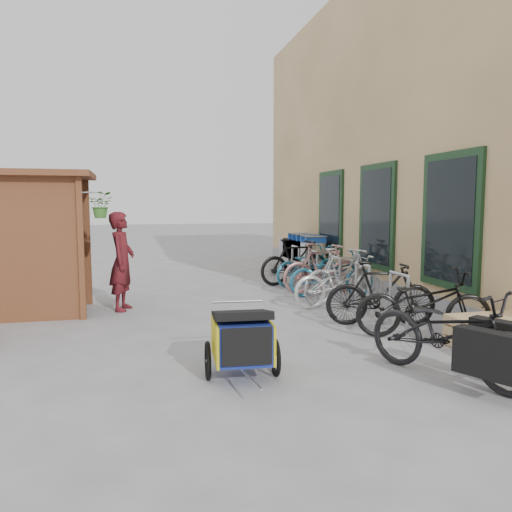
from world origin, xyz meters
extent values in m
plane|color=#97979A|center=(0.00, 0.00, 0.00)|extent=(80.00, 80.00, 0.00)
cube|color=#D8B27C|center=(6.50, 4.50, 3.50)|extent=(6.00, 13.00, 7.00)
cube|color=#97979A|center=(3.58, 4.50, 0.15)|extent=(0.18, 13.00, 0.30)
cube|color=#16321A|center=(3.47, 0.50, 1.60)|extent=(0.06, 1.50, 2.20)
cube|color=black|center=(3.44, 0.50, 1.60)|extent=(0.02, 1.25, 1.95)
cube|color=#16321A|center=(3.47, 3.00, 1.60)|extent=(0.06, 1.50, 2.20)
cube|color=black|center=(3.44, 3.00, 1.60)|extent=(0.02, 1.25, 1.95)
cube|color=#16321A|center=(3.47, 5.50, 1.60)|extent=(0.06, 1.50, 2.20)
cube|color=black|center=(3.44, 5.50, 1.60)|extent=(0.02, 1.25, 1.95)
cube|color=brown|center=(-2.30, 1.85, 1.15)|extent=(0.09, 0.09, 2.30)
cube|color=brown|center=(-2.30, 3.15, 1.15)|extent=(0.09, 0.09, 2.30)
cube|color=brown|center=(-3.20, 1.88, 1.15)|extent=(1.80, 0.05, 2.30)
cube|color=brown|center=(-3.20, 3.12, 1.15)|extent=(1.80, 0.05, 2.30)
cube|color=brown|center=(-3.20, 2.50, 2.35)|extent=(2.15, 1.65, 0.10)
cube|color=brown|center=(-3.40, 2.50, 0.90)|extent=(1.30, 1.15, 0.04)
cube|color=brown|center=(-3.40, 2.50, 1.50)|extent=(1.30, 1.15, 0.04)
cylinder|color=#A5A8AD|center=(-2.12, 1.85, 2.05)|extent=(0.36, 0.02, 0.02)
imported|color=#356D26|center=(-1.97, 1.85, 1.85)|extent=(0.38, 0.33, 0.42)
cylinder|color=#A5A8AD|center=(2.30, -0.25, 0.42)|extent=(0.05, 0.05, 0.84)
cylinder|color=#A5A8AD|center=(2.30, 0.25, 0.42)|extent=(0.05, 0.05, 0.84)
cylinder|color=#A5A8AD|center=(2.30, 0.00, 0.84)|extent=(0.05, 0.50, 0.05)
cylinder|color=#A5A8AD|center=(2.30, 0.95, 0.42)|extent=(0.05, 0.05, 0.84)
cylinder|color=#A5A8AD|center=(2.30, 1.45, 0.42)|extent=(0.05, 0.05, 0.84)
cylinder|color=#A5A8AD|center=(2.30, 1.20, 0.84)|extent=(0.05, 0.50, 0.05)
cylinder|color=#A5A8AD|center=(2.30, 2.15, 0.42)|extent=(0.05, 0.05, 0.84)
cylinder|color=#A5A8AD|center=(2.30, 2.65, 0.42)|extent=(0.05, 0.05, 0.84)
cylinder|color=#A5A8AD|center=(2.30, 2.40, 0.84)|extent=(0.05, 0.50, 0.05)
cylinder|color=#A5A8AD|center=(2.30, 3.35, 0.42)|extent=(0.05, 0.05, 0.84)
cylinder|color=#A5A8AD|center=(2.30, 3.85, 0.42)|extent=(0.05, 0.05, 0.84)
cylinder|color=#A5A8AD|center=(2.30, 3.60, 0.84)|extent=(0.05, 0.50, 0.05)
cylinder|color=#A5A8AD|center=(2.30, 4.55, 0.42)|extent=(0.05, 0.05, 0.84)
cylinder|color=#A5A8AD|center=(2.30, 5.05, 0.42)|extent=(0.05, 0.05, 0.84)
cylinder|color=#A5A8AD|center=(2.30, 4.80, 0.84)|extent=(0.05, 0.50, 0.05)
cube|color=tan|center=(3.00, -1.40, 0.07)|extent=(1.00, 1.20, 0.12)
cube|color=tan|center=(3.00, -1.40, 0.21)|extent=(1.00, 1.20, 0.12)
cube|color=tan|center=(3.00, -1.40, 0.35)|extent=(1.00, 1.20, 0.12)
cube|color=silver|center=(3.00, 5.74, 0.61)|extent=(0.56, 0.87, 0.53)
cube|color=blue|center=(3.00, 5.30, 0.97)|extent=(0.56, 0.04, 0.18)
cylinder|color=silver|center=(3.00, 5.27, 1.04)|extent=(0.59, 0.04, 0.04)
cylinder|color=black|center=(2.78, 5.38, 0.06)|extent=(0.04, 0.12, 0.12)
cube|color=silver|center=(3.00, 6.09, 0.61)|extent=(0.56, 0.87, 0.53)
cube|color=blue|center=(3.00, 5.66, 0.97)|extent=(0.56, 0.04, 0.18)
cylinder|color=silver|center=(3.00, 5.62, 1.04)|extent=(0.59, 0.04, 0.04)
cylinder|color=black|center=(2.78, 5.74, 0.06)|extent=(0.04, 0.12, 0.12)
cube|color=silver|center=(3.00, 6.45, 0.61)|extent=(0.56, 0.87, 0.53)
cube|color=blue|center=(3.00, 6.01, 0.97)|extent=(0.56, 0.04, 0.18)
cylinder|color=silver|center=(3.00, 5.98, 1.04)|extent=(0.59, 0.04, 0.04)
cylinder|color=black|center=(2.78, 6.09, 0.06)|extent=(0.04, 0.12, 0.12)
cube|color=silver|center=(3.00, 6.81, 0.61)|extent=(0.56, 0.87, 0.53)
cube|color=blue|center=(3.00, 6.37, 0.97)|extent=(0.56, 0.04, 0.18)
cylinder|color=silver|center=(3.00, 6.34, 1.04)|extent=(0.59, 0.04, 0.04)
cylinder|color=black|center=(2.78, 6.45, 0.06)|extent=(0.04, 0.12, 0.12)
cube|color=silver|center=(3.00, 7.16, 0.61)|extent=(0.56, 0.87, 0.53)
cube|color=blue|center=(3.00, 6.73, 0.97)|extent=(0.56, 0.04, 0.18)
cylinder|color=silver|center=(3.00, 6.70, 1.04)|extent=(0.59, 0.04, 0.04)
cylinder|color=black|center=(2.78, 6.81, 0.06)|extent=(0.04, 0.12, 0.12)
cube|color=navy|center=(-0.38, -1.40, 0.41)|extent=(0.60, 0.76, 0.42)
cube|color=gold|center=(-0.66, -1.37, 0.41)|extent=(0.08, 0.72, 0.42)
cube|color=gold|center=(-0.09, -1.42, 0.41)|extent=(0.08, 0.72, 0.42)
cube|color=black|center=(-0.40, -1.78, 0.44)|extent=(0.51, 0.07, 0.39)
cube|color=black|center=(-0.37, -1.35, 0.67)|extent=(0.65, 0.74, 0.21)
torus|color=black|center=(-0.74, -1.37, 0.19)|extent=(0.08, 0.42, 0.42)
torus|color=black|center=(-0.01, -1.43, 0.19)|extent=(0.08, 0.42, 0.42)
cylinder|color=#B7B7BC|center=(-0.42, -2.01, 0.19)|extent=(0.07, 0.62, 0.03)
cylinder|color=#B7B7BC|center=(-0.34, -1.00, 0.75)|extent=(0.58, 0.07, 0.03)
imported|color=black|center=(1.74, -2.01, 0.50)|extent=(1.43, 2.01, 1.01)
cube|color=black|center=(1.75, -2.61, 0.45)|extent=(0.44, 0.66, 0.45)
cube|color=black|center=(2.16, -2.31, 0.45)|extent=(0.44, 0.66, 0.45)
cube|color=#DD5A14|center=(1.96, -2.46, 0.50)|extent=(0.19, 0.21, 0.12)
imported|color=maroon|center=(-1.69, 2.44, 0.87)|extent=(0.56, 0.72, 1.73)
imported|color=black|center=(2.42, -0.46, 0.49)|extent=(1.97, 1.16, 0.98)
imported|color=black|center=(2.17, 0.32, 0.50)|extent=(1.73, 0.92, 1.00)
imported|color=#B8B8B4|center=(2.13, 1.77, 0.47)|extent=(1.85, 0.79, 0.95)
imported|color=#A3A4A7|center=(2.29, 2.03, 0.53)|extent=(1.84, 1.01, 1.07)
imported|color=#216684|center=(2.39, 2.76, 0.46)|extent=(1.80, 0.80, 0.91)
imported|color=tan|center=(2.35, 3.20, 0.53)|extent=(1.79, 0.64, 1.06)
imported|color=#216684|center=(2.39, 4.19, 0.46)|extent=(1.85, 1.13, 0.92)
imported|color=black|center=(2.15, 4.36, 0.53)|extent=(1.84, 0.81, 1.07)
camera|label=1|loc=(-1.49, -6.53, 1.87)|focal=35.00mm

